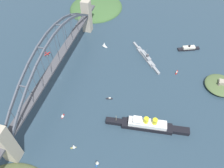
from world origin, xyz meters
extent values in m
plane|color=#283D4C|center=(0.00, 0.00, 0.00)|extent=(1400.00, 1400.00, 0.00)
cube|color=#ADA38E|center=(-124.91, 0.00, 28.72)|extent=(13.31, 14.84, 57.45)
cube|color=#ADA38E|center=(124.91, 0.00, 28.72)|extent=(13.31, 14.84, 57.45)
cube|color=#47474C|center=(0.00, 0.00, 32.96)|extent=(236.50, 11.04, 2.40)
cube|color=#47474C|center=(-143.56, 0.00, 32.96)|extent=(24.00, 11.04, 2.40)
cube|color=#4C515B|center=(-109.42, -4.97, 40.78)|extent=(26.05, 1.80, 18.33)
cube|color=#4C515B|center=(-85.10, -4.97, 54.68)|extent=(25.75, 1.80, 15.02)
cube|color=#4C515B|center=(-60.79, -4.97, 65.10)|extent=(25.39, 1.80, 11.70)
cube|color=#4C515B|center=(-36.47, -4.97, 72.05)|extent=(24.99, 1.80, 8.34)
cube|color=#4C515B|center=(-12.16, -4.97, 75.52)|extent=(24.54, 1.80, 4.93)
cube|color=#4C515B|center=(12.16, -4.97, 75.52)|extent=(24.54, 1.80, 4.93)
cube|color=#4C515B|center=(36.47, -4.97, 72.05)|extent=(24.99, 1.80, 8.34)
cube|color=#4C515B|center=(60.79, -4.97, 65.10)|extent=(25.39, 1.80, 11.70)
cube|color=#4C515B|center=(85.10, -4.97, 54.68)|extent=(25.75, 1.80, 15.02)
cube|color=#4C515B|center=(109.42, -4.97, 40.78)|extent=(26.05, 1.80, 18.33)
cube|color=#4C515B|center=(-109.42, 4.97, 40.78)|extent=(26.05, 1.80, 18.33)
cube|color=#4C515B|center=(-85.10, 4.97, 54.68)|extent=(25.75, 1.80, 15.02)
cube|color=#4C515B|center=(-60.79, 4.97, 65.10)|extent=(25.39, 1.80, 11.70)
cube|color=#4C515B|center=(-36.47, 4.97, 72.05)|extent=(24.99, 1.80, 8.34)
cube|color=#4C515B|center=(-12.16, 4.97, 75.52)|extent=(24.54, 1.80, 4.93)
cube|color=#4C515B|center=(12.16, 4.97, 75.52)|extent=(24.54, 1.80, 4.93)
cube|color=#4C515B|center=(36.47, 4.97, 72.05)|extent=(24.99, 1.80, 8.34)
cube|color=#4C515B|center=(60.79, 4.97, 65.10)|extent=(25.39, 1.80, 11.70)
cube|color=#4C515B|center=(85.10, 4.97, 54.68)|extent=(25.75, 1.80, 15.02)
cube|color=#4C515B|center=(109.42, 4.97, 40.78)|extent=(26.05, 1.80, 18.33)
cube|color=#4C515B|center=(-121.58, 0.00, 32.96)|extent=(1.40, 9.93, 1.40)
cube|color=#4C515B|center=(-72.95, 0.00, 60.76)|extent=(1.40, 9.93, 1.40)
cube|color=#4C515B|center=(-24.32, 0.00, 74.65)|extent=(1.40, 9.93, 1.40)
cube|color=#4C515B|center=(24.32, 0.00, 74.65)|extent=(1.40, 9.93, 1.40)
cube|color=#4C515B|center=(72.95, 0.00, 60.76)|extent=(1.40, 9.93, 1.40)
cube|color=#4C515B|center=(121.58, 0.00, 32.96)|extent=(1.40, 9.93, 1.40)
cylinder|color=#4C515B|center=(-97.26, -4.97, 41.38)|extent=(0.56, 0.56, 14.43)
cylinder|color=#4C515B|center=(-97.26, 4.97, 41.38)|extent=(0.56, 0.56, 14.43)
cylinder|color=#4C515B|center=(-72.95, -4.97, 47.46)|extent=(0.56, 0.56, 26.59)
cylinder|color=#4C515B|center=(-72.95, 4.97, 47.46)|extent=(0.56, 0.56, 26.59)
cylinder|color=#4C515B|center=(-48.63, -4.97, 51.80)|extent=(0.56, 0.56, 35.28)
cylinder|color=#4C515B|center=(-48.63, 4.97, 51.80)|extent=(0.56, 0.56, 35.28)
cylinder|color=#4C515B|center=(-24.32, -4.97, 54.41)|extent=(0.56, 0.56, 40.49)
cylinder|color=#4C515B|center=(-24.32, 4.97, 54.41)|extent=(0.56, 0.56, 40.49)
cylinder|color=#4C515B|center=(0.00, -4.97, 55.28)|extent=(0.56, 0.56, 42.23)
cylinder|color=#4C515B|center=(0.00, 4.97, 55.28)|extent=(0.56, 0.56, 42.23)
cylinder|color=#4C515B|center=(24.32, -4.97, 54.41)|extent=(0.56, 0.56, 40.49)
cylinder|color=#4C515B|center=(24.32, 4.97, 54.41)|extent=(0.56, 0.56, 40.49)
cylinder|color=#4C515B|center=(48.63, -4.97, 51.80)|extent=(0.56, 0.56, 35.28)
cylinder|color=#4C515B|center=(48.63, 4.97, 51.80)|extent=(0.56, 0.56, 35.28)
cylinder|color=#4C515B|center=(72.95, -4.97, 47.46)|extent=(0.56, 0.56, 26.59)
cylinder|color=#4C515B|center=(72.95, 4.97, 47.46)|extent=(0.56, 0.56, 26.59)
cylinder|color=#4C515B|center=(97.26, -4.97, 41.38)|extent=(0.56, 0.56, 14.43)
cylinder|color=#4C515B|center=(97.26, 4.97, 41.38)|extent=(0.56, 0.56, 14.43)
ellipsoid|color=#3D6033|center=(-207.17, -10.03, 0.00)|extent=(121.47, 108.32, 25.17)
ellipsoid|color=#756B5B|center=(-234.50, -39.82, 0.00)|extent=(42.51, 32.50, 13.84)
cube|color=black|center=(51.11, 135.71, 2.92)|extent=(18.86, 61.55, 5.83)
cube|color=black|center=(54.98, 95.51, 2.92)|extent=(9.11, 20.79, 5.83)
cube|color=black|center=(47.25, 175.90, 2.92)|extent=(10.55, 20.93, 5.83)
cube|color=white|center=(51.11, 135.71, 8.74)|extent=(15.45, 46.29, 5.81)
cube|color=white|center=(52.31, 123.27, 13.24)|extent=(10.75, 10.89, 3.20)
cylinder|color=yellow|center=(51.33, 133.44, 15.37)|extent=(5.90, 5.90, 7.45)
cylinder|color=yellow|center=(50.35, 143.62, 15.37)|extent=(5.90, 5.90, 7.45)
cylinder|color=tan|center=(54.74, 98.02, 10.83)|extent=(0.50, 0.50, 10.00)
cube|color=gray|center=(-75.42, 114.71, 1.61)|extent=(43.36, 36.08, 3.22)
cube|color=gray|center=(-101.40, 94.40, 1.61)|extent=(14.96, 12.68, 3.22)
cube|color=gray|center=(-49.44, 135.02, 1.61)|extent=(15.36, 13.19, 3.22)
cube|color=gray|center=(-75.42, 114.71, 4.99)|extent=(23.00, 19.72, 3.53)
cylinder|color=gray|center=(-93.28, 100.75, 4.32)|extent=(4.99, 4.99, 2.20)
cylinder|color=gray|center=(-57.55, 128.68, 4.32)|extent=(4.99, 4.99, 2.20)
cylinder|color=gray|center=(-75.42, 114.71, 11.75)|extent=(0.60, 0.60, 10.00)
cylinder|color=#4C4C51|center=(-71.52, 117.76, 8.95)|extent=(3.92, 3.92, 4.40)
cube|color=black|center=(-114.97, 181.24, 1.40)|extent=(15.65, 23.42, 2.81)
cube|color=black|center=(-120.33, 194.86, 1.40)|extent=(8.01, 8.91, 2.81)
cube|color=black|center=(-109.62, 167.63, 1.40)|extent=(9.08, 9.32, 2.81)
cube|color=beige|center=(-114.97, 181.24, 4.43)|extent=(13.84, 21.27, 3.24)
cylinder|color=black|center=(-114.97, 181.24, 7.24)|extent=(3.27, 3.27, 2.40)
ellipsoid|color=#4C6038|center=(-40.62, 226.41, 3.77)|extent=(43.66, 43.01, 7.54)
cube|color=#9E937F|center=(-40.62, 226.41, 9.19)|extent=(8.00, 8.00, 6.31)
cylinder|color=gray|center=(-36.12, 222.91, 9.50)|extent=(3.60, 3.60, 6.94)
cylinder|color=#B7B7B2|center=(-43.60, -41.30, 0.45)|extent=(3.61, 5.99, 0.90)
cylinder|color=#B7B7B2|center=(-40.44, -42.89, 0.45)|extent=(3.61, 5.99, 0.90)
cylinder|color=maroon|center=(-43.60, -41.30, 1.51)|extent=(0.14, 0.14, 1.22)
cylinder|color=maroon|center=(-40.44, -42.89, 1.51)|extent=(0.14, 0.14, 1.22)
ellipsoid|color=#B21E19|center=(-42.02, -42.09, 2.81)|extent=(4.89, 7.90, 1.38)
cylinder|color=maroon|center=(-40.37, -38.82, 2.81)|extent=(1.53, 1.30, 1.31)
cube|color=#B21E19|center=(-41.56, -41.18, 3.40)|extent=(11.00, 6.67, 0.20)
cube|color=#B21E19|center=(-43.63, -45.30, 2.95)|extent=(4.38, 2.94, 0.12)
cube|color=maroon|center=(-43.63, -45.30, 4.25)|extent=(0.60, 1.04, 1.50)
cube|color=silver|center=(-86.01, 43.37, 0.54)|extent=(4.75, 6.45, 1.08)
cube|color=silver|center=(-84.65, 46.99, 0.54)|extent=(1.90, 2.27, 1.08)
cube|color=silver|center=(-87.38, 39.74, 0.54)|extent=(2.14, 2.36, 1.08)
cylinder|color=tan|center=(-85.84, 43.82, 5.36)|extent=(0.16, 0.16, 8.54)
cone|color=white|center=(-86.44, 42.24, 4.93)|extent=(6.86, 6.86, 6.83)
cube|color=#B2231E|center=(-53.74, 165.59, 0.64)|extent=(5.71, 3.37, 1.28)
cube|color=#B2231E|center=(-57.19, 166.52, 0.64)|extent=(2.02, 1.55, 1.28)
cube|color=#B2231E|center=(-50.29, 164.66, 0.64)|extent=(2.08, 1.77, 1.28)
cube|color=beige|center=(-53.09, 165.42, 1.86)|extent=(3.01, 2.28, 1.15)
cube|color=#B2231E|center=(62.44, 30.26, 0.45)|extent=(4.24, 2.21, 0.89)
cube|color=#B2231E|center=(59.66, 30.35, 0.45)|extent=(1.42, 0.98, 0.89)
cube|color=#B2231E|center=(65.22, 30.17, 0.45)|extent=(1.43, 1.16, 0.89)
cylinder|color=tan|center=(62.10, 30.27, 3.75)|extent=(0.16, 0.16, 5.72)
cone|color=white|center=(63.31, 30.23, 3.47)|extent=(3.95, 3.95, 4.58)
cube|color=gold|center=(99.08, 58.80, 0.43)|extent=(3.08, 4.36, 0.87)
cube|color=gold|center=(100.19, 56.32, 0.43)|extent=(1.19, 1.53, 0.87)
cube|color=gold|center=(97.98, 61.28, 0.43)|extent=(1.32, 1.58, 0.87)
cylinder|color=tan|center=(99.22, 58.49, 4.51)|extent=(0.16, 0.16, 7.29)
cone|color=white|center=(98.74, 59.57, 4.15)|extent=(4.93, 4.93, 5.83)
cube|color=#234C8C|center=(110.50, 90.61, 0.53)|extent=(4.31, 2.19, 1.05)
cube|color=#234C8C|center=(113.31, 90.48, 0.53)|extent=(1.45, 0.96, 1.05)
cube|color=#234C8C|center=(107.69, 90.74, 0.53)|extent=(1.46, 1.14, 1.05)
cylinder|color=tan|center=(110.85, 90.60, 4.42)|extent=(0.16, 0.16, 6.73)
cone|color=silver|center=(109.62, 90.65, 4.08)|extent=(4.04, 4.04, 5.39)
cube|color=black|center=(20.29, 79.97, 0.59)|extent=(3.44, 5.92, 1.18)
cube|color=black|center=(21.13, 76.37, 0.59)|extent=(1.62, 2.08, 1.18)
cube|color=black|center=(19.46, 83.58, 0.59)|extent=(1.86, 2.14, 1.18)
cube|color=beige|center=(20.14, 80.65, 1.87)|extent=(2.38, 3.11, 1.39)
camera|label=1|loc=(195.38, 129.66, 233.97)|focal=34.90mm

